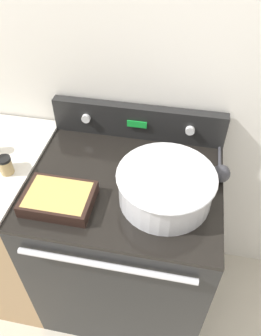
{
  "coord_description": "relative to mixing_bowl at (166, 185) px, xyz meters",
  "views": [
    {
      "loc": [
        0.2,
        -0.58,
        1.87
      ],
      "look_at": [
        0.02,
        0.34,
        0.97
      ],
      "focal_mm": 35.0,
      "sensor_mm": 36.0,
      "label": 1
    }
  ],
  "objects": [
    {
      "name": "control_panel",
      "position": [
        -0.17,
        0.37,
        0.01
      ],
      "size": [
        0.79,
        0.07,
        0.16
      ],
      "color": "black",
      "rests_on": "stove_range"
    },
    {
      "name": "ladle",
      "position": [
        0.21,
        0.16,
        -0.04
      ],
      "size": [
        0.07,
        0.28,
        0.07
      ],
      "color": "#333338",
      "rests_on": "stove_range"
    },
    {
      "name": "kitchen_wall",
      "position": [
        -0.17,
        0.43,
        0.26
      ],
      "size": [
        8.0,
        0.05,
        2.5
      ],
      "color": "silver",
      "rests_on": "ground_plane"
    },
    {
      "name": "spice_jar_black_cap",
      "position": [
        -0.65,
        0.01,
        -0.02
      ],
      "size": [
        0.06,
        0.06,
        0.08
      ],
      "color": "tan",
      "rests_on": "side_counter"
    },
    {
      "name": "mixing_bowl",
      "position": [
        0.0,
        0.0,
        0.0
      ],
      "size": [
        0.37,
        0.37,
        0.13
      ],
      "color": "silver",
      "rests_on": "stove_range"
    },
    {
      "name": "stove_range",
      "position": [
        -0.17,
        0.07,
        -0.53
      ],
      "size": [
        0.79,
        0.69,
        0.91
      ],
      "color": "black",
      "rests_on": "ground_plane"
    },
    {
      "name": "casserole_dish",
      "position": [
        -0.39,
        -0.1,
        -0.05
      ],
      "size": [
        0.26,
        0.19,
        0.05
      ],
      "color": "black",
      "rests_on": "stove_range"
    }
  ]
}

